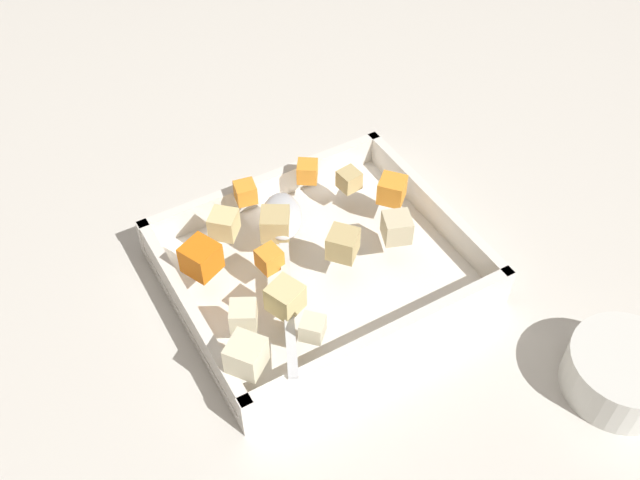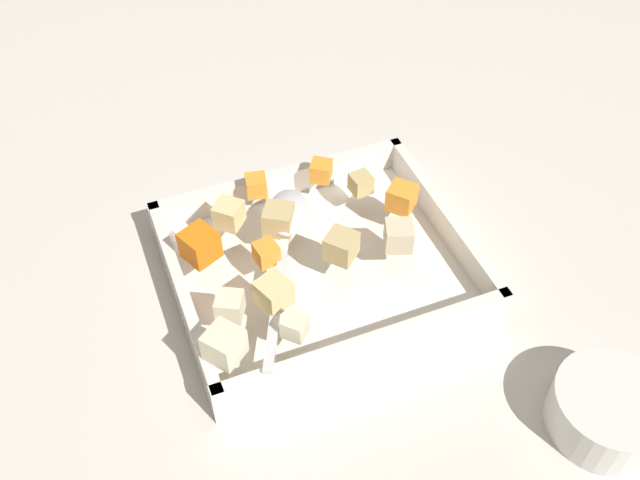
% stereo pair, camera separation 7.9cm
% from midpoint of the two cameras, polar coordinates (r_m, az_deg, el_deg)
% --- Properties ---
extents(ground_plane, '(4.00, 4.00, 0.00)m').
position_cam_midpoint_polar(ground_plane, '(0.82, -2.26, -3.76)').
color(ground_plane, beige).
extents(baking_dish, '(0.32, 0.27, 0.05)m').
position_cam_midpoint_polar(baking_dish, '(0.82, -2.74, -2.36)').
color(baking_dish, white).
rests_on(baking_dish, ground_plane).
extents(carrot_chunk_under_handle, '(0.03, 0.03, 0.02)m').
position_cam_midpoint_polar(carrot_chunk_under_handle, '(0.86, -3.61, 5.24)').
color(carrot_chunk_under_handle, orange).
rests_on(carrot_chunk_under_handle, baking_dish).
extents(carrot_chunk_heap_top, '(0.03, 0.03, 0.02)m').
position_cam_midpoint_polar(carrot_chunk_heap_top, '(0.85, -8.51, 3.56)').
color(carrot_chunk_heap_top, orange).
rests_on(carrot_chunk_heap_top, baking_dish).
extents(carrot_chunk_near_left, '(0.04, 0.04, 0.03)m').
position_cam_midpoint_polar(carrot_chunk_near_left, '(0.78, -12.15, -1.54)').
color(carrot_chunk_near_left, orange).
rests_on(carrot_chunk_near_left, baking_dish).
extents(carrot_chunk_mid_right, '(0.03, 0.03, 0.02)m').
position_cam_midpoint_polar(carrot_chunk_mid_right, '(0.77, -6.90, -1.63)').
color(carrot_chunk_mid_right, orange).
rests_on(carrot_chunk_mid_right, baking_dish).
extents(carrot_chunk_far_left, '(0.04, 0.04, 0.03)m').
position_cam_midpoint_polar(carrot_chunk_far_left, '(0.84, 2.97, 3.81)').
color(carrot_chunk_far_left, orange).
rests_on(carrot_chunk_far_left, baking_dish).
extents(potato_chunk_front_center, '(0.04, 0.04, 0.03)m').
position_cam_midpoint_polar(potato_chunk_front_center, '(0.78, -1.10, -0.46)').
color(potato_chunk_front_center, tan).
rests_on(potato_chunk_front_center, baking_dish).
extents(potato_chunk_near_spoon, '(0.03, 0.03, 0.02)m').
position_cam_midpoint_polar(potato_chunk_near_spoon, '(0.85, -0.36, 4.59)').
color(potato_chunk_near_spoon, tan).
rests_on(potato_chunk_near_spoon, baking_dish).
extents(potato_chunk_heap_side, '(0.04, 0.04, 0.03)m').
position_cam_midpoint_polar(potato_chunk_heap_side, '(0.81, -10.29, 1.09)').
color(potato_chunk_heap_side, '#E0CC89').
rests_on(potato_chunk_heap_side, baking_dish).
extents(potato_chunk_center, '(0.04, 0.04, 0.03)m').
position_cam_midpoint_polar(potato_chunk_center, '(0.73, -9.11, -6.04)').
color(potato_chunk_center, beige).
rests_on(potato_chunk_center, baking_dish).
extents(potato_chunk_corner_sw, '(0.03, 0.03, 0.02)m').
position_cam_midpoint_polar(potato_chunk_corner_sw, '(0.71, -3.77, -7.06)').
color(potato_chunk_corner_sw, beige).
rests_on(potato_chunk_corner_sw, baking_dish).
extents(potato_chunk_corner_se, '(0.05, 0.05, 0.03)m').
position_cam_midpoint_polar(potato_chunk_corner_se, '(0.70, -9.06, -9.06)').
color(potato_chunk_corner_se, beige).
rests_on(potato_chunk_corner_se, baking_dish).
extents(potato_chunk_rim_edge, '(0.04, 0.04, 0.03)m').
position_cam_midpoint_polar(potato_chunk_rim_edge, '(0.79, 3.21, 0.83)').
color(potato_chunk_rim_edge, beige).
rests_on(potato_chunk_rim_edge, baking_dish).
extents(potato_chunk_corner_ne, '(0.04, 0.04, 0.03)m').
position_cam_midpoint_polar(potato_chunk_corner_ne, '(0.80, -6.33, 1.09)').
color(potato_chunk_corner_ne, tan).
rests_on(potato_chunk_corner_ne, baking_dish).
extents(potato_chunk_far_right, '(0.04, 0.04, 0.03)m').
position_cam_midpoint_polar(potato_chunk_far_right, '(0.73, -5.83, -4.69)').
color(potato_chunk_far_right, '#E0CC89').
rests_on(potato_chunk_far_right, baking_dish).
extents(serving_spoon, '(0.13, 0.23, 0.02)m').
position_cam_midpoint_polar(serving_spoon, '(0.81, -5.73, 1.00)').
color(serving_spoon, silver).
rests_on(serving_spoon, baking_dish).
extents(small_prep_bowl, '(0.11, 0.11, 0.05)m').
position_cam_midpoint_polar(small_prep_bowl, '(0.77, 19.81, -9.85)').
color(small_prep_bowl, silver).
rests_on(small_prep_bowl, ground_plane).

